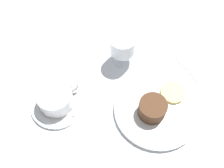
{
  "coord_description": "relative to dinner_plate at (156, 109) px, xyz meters",
  "views": [
    {
      "loc": [
        -0.26,
        -0.22,
        0.68
      ],
      "look_at": [
        -0.04,
        0.09,
        0.04
      ],
      "focal_mm": 42.0,
      "sensor_mm": 36.0,
      "label": 1
    }
  ],
  "objects": [
    {
      "name": "ground_plane",
      "position": [
        -0.03,
        0.03,
        -0.01
      ],
      "size": [
        3.0,
        3.0,
        0.0
      ],
      "primitive_type": "plane",
      "color": "white"
    },
    {
      "name": "dinner_plate",
      "position": [
        0.0,
        0.0,
        0.0
      ],
      "size": [
        0.24,
        0.24,
        0.01
      ],
      "color": "white",
      "rests_on": "ground_plane"
    },
    {
      "name": "saucer",
      "position": [
        -0.22,
        0.17,
        -0.0
      ],
      "size": [
        0.15,
        0.15,
        0.01
      ],
      "color": "white",
      "rests_on": "ground_plane"
    },
    {
      "name": "coffee_cup",
      "position": [
        -0.22,
        0.18,
        0.03
      ],
      "size": [
        0.12,
        0.1,
        0.05
      ],
      "color": "white",
      "rests_on": "saucer"
    },
    {
      "name": "spoon",
      "position": [
        -0.18,
        0.17,
        0.0
      ],
      "size": [
        0.06,
        0.09,
        0.0
      ],
      "color": "silver",
      "rests_on": "saucer"
    },
    {
      "name": "wine_glass",
      "position": [
        0.02,
        0.2,
        0.06
      ],
      "size": [
        0.08,
        0.08,
        0.1
      ],
      "color": "silver",
      "rests_on": "ground_plane"
    },
    {
      "name": "fork",
      "position": [
        0.17,
        0.05,
        -0.01
      ],
      "size": [
        0.04,
        0.18,
        0.01
      ],
      "color": "silver",
      "rests_on": "ground_plane"
    },
    {
      "name": "dessert_cake",
      "position": [
        -0.02,
        -0.0,
        0.03
      ],
      "size": [
        0.08,
        0.08,
        0.05
      ],
      "color": "#4C2D19",
      "rests_on": "dinner_plate"
    },
    {
      "name": "pineapple_slice",
      "position": [
        0.07,
        0.01,
        0.01
      ],
      "size": [
        0.07,
        0.07,
        0.01
      ],
      "color": "#EFE075",
      "rests_on": "dinner_plate"
    }
  ]
}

